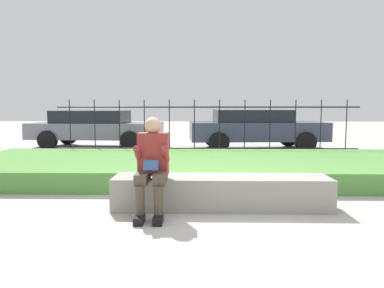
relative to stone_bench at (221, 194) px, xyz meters
name	(u,v)px	position (x,y,z in m)	size (l,w,h in m)	color
ground_plane	(212,208)	(-0.12, 0.00, -0.19)	(60.00, 60.00, 0.00)	#B2AFA8
stone_bench	(221,194)	(0.00, 0.00, 0.00)	(2.88, 0.59, 0.43)	gray
person_seated_reader	(152,163)	(-0.88, -0.33, 0.47)	(0.42, 0.73, 1.23)	black
grass_berm	(209,167)	(-0.12, 2.39, -0.02)	(9.58, 3.38, 0.34)	#569342
iron_fence	(207,129)	(-0.12, 4.47, 0.62)	(7.58, 0.03, 1.54)	black
car_parked_center	(255,128)	(1.46, 7.03, 0.50)	(4.33, 2.15, 1.26)	#383D56
car_parked_left	(95,127)	(-3.83, 7.54, 0.48)	(4.38, 2.00, 1.23)	slate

